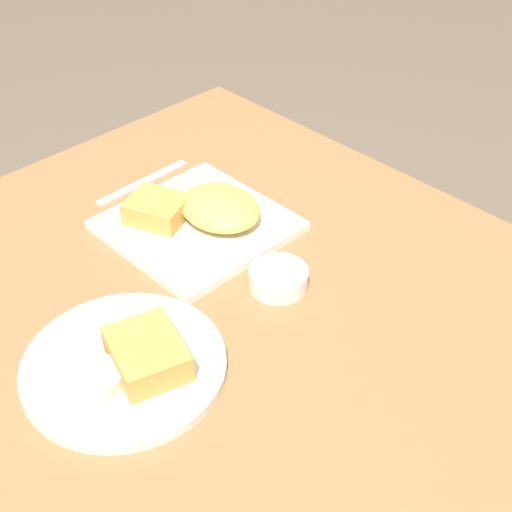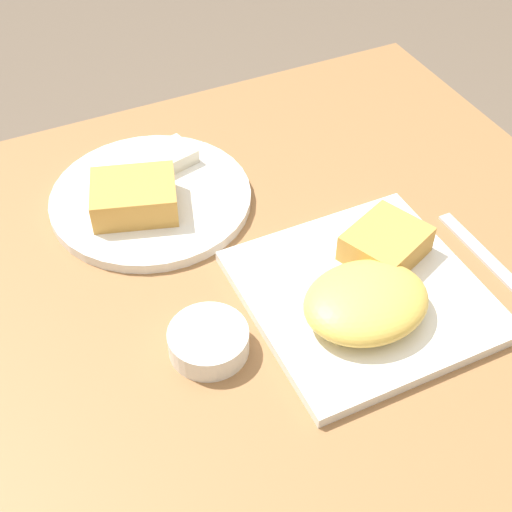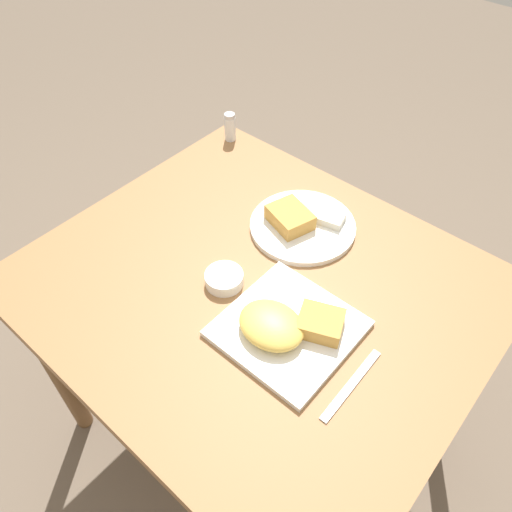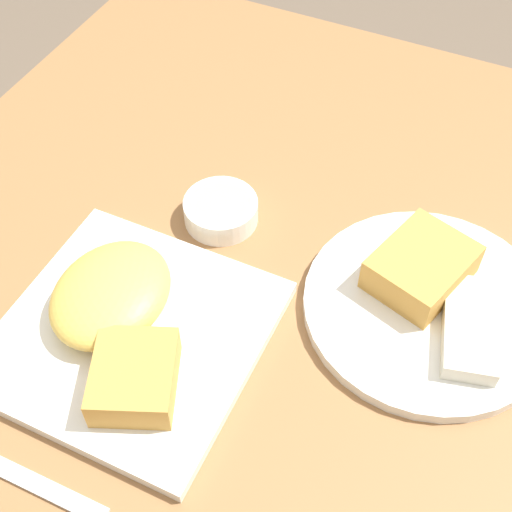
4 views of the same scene
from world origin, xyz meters
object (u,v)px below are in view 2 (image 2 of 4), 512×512
at_px(plate_square_near, 367,290).
at_px(butter_knife, 492,263).
at_px(sauce_ramekin, 209,341).
at_px(plate_oval_far, 147,195).

distance_m(plate_square_near, butter_knife, 0.17).
bearing_deg(sauce_ramekin, plate_square_near, -4.27).
distance_m(plate_oval_far, sauce_ramekin, 0.26).
bearing_deg(butter_knife, sauce_ramekin, 85.09).
height_order(plate_square_near, plate_oval_far, plate_square_near).
bearing_deg(plate_square_near, butter_knife, -4.07).
xyz_separation_m(plate_square_near, butter_knife, (0.17, -0.01, -0.02)).
bearing_deg(sauce_ramekin, butter_knife, -4.18).
relative_size(plate_oval_far, sauce_ramekin, 3.03).
height_order(plate_square_near, butter_knife, plate_square_near).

